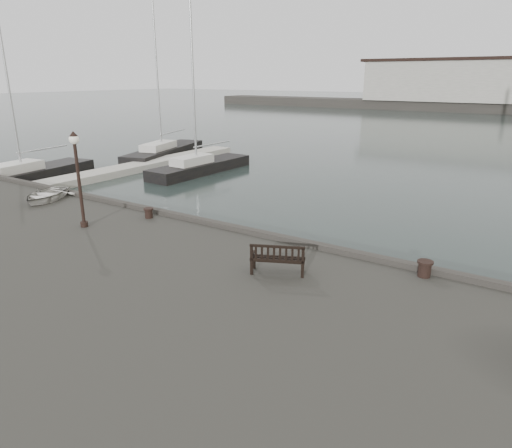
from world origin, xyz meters
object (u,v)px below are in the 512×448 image
(yacht_b, at_px, (165,154))
(bench, at_px, (278,264))
(yacht_c, at_px, (201,169))
(lamp_post, at_px, (77,167))
(yacht_a, at_px, (29,177))
(bollard_left, at_px, (149,213))
(dinghy, at_px, (45,195))
(bollard_right, at_px, (425,269))

(yacht_b, bearing_deg, bench, -56.15)
(yacht_b, relative_size, yacht_c, 1.16)
(bench, relative_size, lamp_post, 0.46)
(lamp_post, xyz_separation_m, yacht_a, (-16.17, 7.35, -3.60))
(bench, relative_size, bollard_left, 4.04)
(bench, xyz_separation_m, yacht_a, (-24.43, 7.01, -1.60))
(bollard_left, bearing_deg, yacht_a, 163.27)
(dinghy, bearing_deg, bollard_left, -17.06)
(bollard_right, xyz_separation_m, yacht_b, (-27.29, 17.59, -1.55))
(yacht_b, bearing_deg, bollard_right, -49.27)
(dinghy, relative_size, yacht_a, 0.20)
(bench, height_order, lamp_post, lamp_post)
(dinghy, bearing_deg, lamp_post, -40.91)
(bollard_left, relative_size, yacht_a, 0.03)
(yacht_a, distance_m, yacht_b, 12.70)
(bench, height_order, bollard_left, bench)
(bench, distance_m, yacht_c, 22.65)
(bollard_left, distance_m, bollard_right, 10.63)
(lamp_post, relative_size, yacht_c, 0.28)
(bollard_left, height_order, bollard_right, bollard_right)
(bollard_right, relative_size, dinghy, 0.17)
(lamp_post, distance_m, yacht_a, 18.12)
(bench, bearing_deg, yacht_b, 115.59)
(lamp_post, xyz_separation_m, yacht_c, (-7.92, 16.11, -3.60))
(yacht_b, bearing_deg, dinghy, -76.35)
(lamp_post, bearing_deg, yacht_c, 116.17)
(bench, xyz_separation_m, dinghy, (-12.94, 1.10, -0.01))
(bollard_left, bearing_deg, dinghy, -173.31)
(bollard_left, xyz_separation_m, yacht_c, (-9.12, 13.97, -1.52))
(yacht_a, bearing_deg, yacht_c, 38.26)
(yacht_a, bearing_deg, lamp_post, -32.89)
(bench, xyz_separation_m, yacht_c, (-16.18, 15.76, -1.60))
(yacht_a, relative_size, yacht_c, 1.05)
(lamp_post, bearing_deg, bollard_right, 11.66)
(yacht_c, bearing_deg, lamp_post, -62.41)
(lamp_post, bearing_deg, yacht_a, 155.54)
(bollard_right, relative_size, yacht_a, 0.04)
(dinghy, height_order, yacht_b, yacht_b)
(bench, height_order, yacht_b, yacht_b)
(lamp_post, height_order, dinghy, lamp_post)
(bollard_left, relative_size, lamp_post, 0.11)
(lamp_post, height_order, yacht_b, yacht_b)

